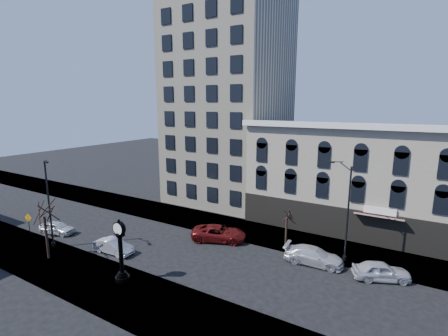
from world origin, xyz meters
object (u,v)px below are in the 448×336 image
Objects in this scene: car_near_a at (57,228)px; car_near_b at (114,246)px; warning_sign at (29,221)px; street_clock at (121,253)px; street_lamp_near at (47,180)px.

car_near_b is (9.28, -0.04, -0.00)m from car_near_a.
car_near_b is at bearing -2.76° from warning_sign.
street_clock is 0.56× the size of street_lamp_near.
warning_sign is (-15.23, 0.92, -0.50)m from street_clock.
warning_sign reaches higher than car_near_a.
street_lamp_near reaches higher than warning_sign.
warning_sign is at bearing 98.69° from car_near_b.
car_near_a is at bearing 166.57° from street_clock.
car_near_a is 9.28m from car_near_b.
street_clock is 6.05m from car_near_b.
street_lamp_near is 2.31× the size of car_near_a.
street_lamp_near is at bearing 176.14° from street_clock.
street_lamp_near is 3.44× the size of warning_sign.
car_near_a is (-3.64, 2.63, -6.50)m from street_lamp_near.
street_lamp_near is 8.99m from car_near_b.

